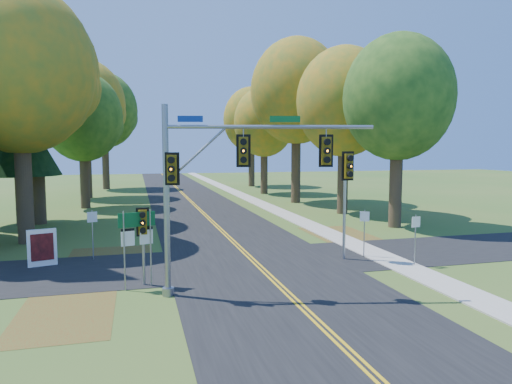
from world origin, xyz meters
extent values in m
plane|color=#305B20|center=(0.00, 0.00, 0.00)|extent=(160.00, 160.00, 0.00)
cube|color=black|center=(0.00, 0.00, 0.01)|extent=(8.00, 160.00, 0.02)
cube|color=black|center=(0.00, 2.00, 0.01)|extent=(60.00, 6.00, 0.02)
cube|color=gold|center=(-0.10, 0.00, 0.03)|extent=(0.10, 160.00, 0.01)
cube|color=gold|center=(0.10, 0.00, 0.03)|extent=(0.10, 160.00, 0.01)
cube|color=#9E998E|center=(6.20, 0.00, 0.03)|extent=(1.60, 160.00, 0.06)
cube|color=brown|center=(-6.50, 4.00, 0.01)|extent=(4.00, 6.00, 0.00)
cube|color=brown|center=(6.80, 6.00, 0.01)|extent=(3.50, 8.00, 0.00)
cube|color=brown|center=(-7.50, -3.00, 0.01)|extent=(3.00, 5.00, 0.00)
cylinder|color=#38281C|center=(-11.20, 9.30, 3.38)|extent=(0.86, 0.86, 6.75)
ellipsoid|color=#BF7C19|center=(-11.20, 9.30, 9.55)|extent=(8.00, 8.00, 9.20)
sphere|color=#BF7C19|center=(-9.60, 10.50, 8.75)|extent=(4.80, 4.80, 4.80)
cylinder|color=#38281C|center=(11.50, 8.70, 3.04)|extent=(0.83, 0.83, 6.08)
ellipsoid|color=#517925|center=(11.50, 8.70, 8.60)|extent=(7.20, 7.20, 8.28)
sphere|color=#517925|center=(12.94, 9.78, 7.88)|extent=(4.32, 4.32, 4.32)
sphere|color=#517925|center=(10.24, 7.98, 9.32)|extent=(3.96, 3.96, 3.96)
cylinder|color=#38281C|center=(-11.80, 16.20, 3.71)|extent=(0.89, 0.89, 7.42)
ellipsoid|color=#BF7C19|center=(-11.80, 16.20, 10.43)|extent=(8.60, 8.60, 9.89)
sphere|color=#BF7C19|center=(-10.08, 17.49, 9.57)|extent=(5.16, 5.16, 5.16)
sphere|color=#BF7C19|center=(-13.30, 15.34, 11.29)|extent=(4.73, 4.73, 4.73)
cylinder|color=#38281C|center=(10.90, 15.50, 3.15)|extent=(0.84, 0.84, 6.30)
ellipsoid|color=#BF7C19|center=(10.90, 15.50, 8.96)|extent=(7.60, 7.60, 8.74)
sphere|color=#BF7C19|center=(12.42, 16.64, 8.20)|extent=(4.56, 4.56, 4.56)
sphere|color=#BF7C19|center=(9.57, 14.74, 9.72)|extent=(4.18, 4.18, 4.18)
cylinder|color=#38281C|center=(-9.60, 24.40, 2.81)|extent=(0.81, 0.81, 5.62)
ellipsoid|color=#517925|center=(-9.60, 24.40, 8.00)|extent=(6.80, 6.80, 7.82)
sphere|color=#517925|center=(-8.24, 25.42, 7.33)|extent=(4.08, 4.08, 4.08)
sphere|color=#517925|center=(-10.79, 23.72, 8.69)|extent=(3.74, 3.74, 3.74)
cylinder|color=#38281C|center=(9.80, 23.60, 3.83)|extent=(0.90, 0.90, 7.65)
ellipsoid|color=#BF7C19|center=(9.80, 23.60, 10.73)|extent=(8.80, 8.80, 10.12)
sphere|color=#BF7C19|center=(11.56, 24.92, 9.85)|extent=(5.28, 5.28, 5.28)
sphere|color=#BF7C19|center=(8.26, 22.72, 11.61)|extent=(4.84, 4.84, 4.84)
cylinder|color=#38281C|center=(-10.20, 33.10, 3.49)|extent=(0.87, 0.87, 6.98)
ellipsoid|color=#BF7C19|center=(-10.20, 33.10, 9.85)|extent=(8.20, 8.20, 9.43)
sphere|color=#BF7C19|center=(-8.56, 34.33, 9.03)|extent=(4.92, 4.92, 4.92)
sphere|color=#BF7C19|center=(-11.63, 32.28, 10.67)|extent=(4.51, 4.51, 4.51)
cylinder|color=#38281C|center=(9.20, 32.80, 2.93)|extent=(0.82, 0.82, 5.85)
ellipsoid|color=#BF7C19|center=(9.20, 32.80, 8.30)|extent=(7.00, 7.00, 8.05)
sphere|color=#BF7C19|center=(10.60, 33.85, 7.60)|extent=(4.20, 4.20, 4.20)
sphere|color=#BF7C19|center=(7.97, 32.10, 9.00)|extent=(3.85, 3.85, 3.85)
cylinder|color=#38281C|center=(-9.00, 44.00, 3.60)|extent=(0.88, 0.88, 7.20)
ellipsoid|color=#517925|center=(-9.00, 44.00, 10.14)|extent=(8.40, 8.40, 9.66)
sphere|color=#517925|center=(-7.32, 45.26, 9.30)|extent=(5.04, 5.04, 5.04)
sphere|color=#517925|center=(-10.47, 43.16, 10.98)|extent=(4.62, 4.62, 4.62)
cylinder|color=#38281C|center=(10.40, 43.50, 3.26)|extent=(0.85, 0.85, 6.53)
ellipsoid|color=#BF7C19|center=(10.40, 43.50, 9.26)|extent=(7.80, 7.80, 8.97)
sphere|color=#BF7C19|center=(11.96, 44.67, 8.47)|extent=(4.68, 4.68, 4.68)
sphere|color=#BF7C19|center=(9.04, 42.72, 10.04)|extent=(4.29, 4.29, 4.29)
cylinder|color=#38281C|center=(-13.00, 16.00, 1.71)|extent=(0.50, 0.50, 3.42)
cone|color=black|center=(-13.00, 16.00, 6.15)|extent=(5.60, 5.60, 5.45)
cone|color=black|center=(-13.00, 16.00, 10.04)|extent=(4.57, 4.57, 5.45)
cone|color=black|center=(-13.00, 16.00, 13.94)|extent=(3.55, 3.55, 5.45)
cylinder|color=gray|center=(-4.20, -2.00, 3.39)|extent=(0.21, 0.21, 6.77)
cylinder|color=gray|center=(-4.20, -2.00, 0.15)|extent=(0.43, 0.43, 0.29)
cylinder|color=gray|center=(-0.66, -2.81, 6.00)|extent=(7.10, 1.75, 0.14)
cylinder|color=gray|center=(-3.16, -2.24, 5.03)|extent=(2.15, 0.57, 2.00)
cylinder|color=gray|center=(-1.56, -2.60, 5.82)|extent=(0.04, 0.04, 0.35)
cube|color=#72590C|center=(-1.56, -2.60, 5.17)|extent=(0.39, 0.36, 0.97)
cube|color=black|center=(-1.56, -2.60, 5.17)|extent=(0.50, 0.14, 1.14)
sphere|color=orange|center=(-1.61, -2.82, 5.17)|extent=(0.17, 0.17, 0.17)
cylinder|color=black|center=(-1.61, -2.82, 5.48)|extent=(0.26, 0.20, 0.23)
cylinder|color=black|center=(-1.61, -2.82, 5.17)|extent=(0.26, 0.20, 0.23)
cylinder|color=black|center=(-1.61, -2.82, 4.86)|extent=(0.26, 0.20, 0.23)
cylinder|color=gray|center=(1.27, -3.25, 5.82)|extent=(0.04, 0.04, 0.35)
cube|color=#72590C|center=(1.27, -3.25, 5.17)|extent=(0.39, 0.36, 0.97)
cube|color=black|center=(1.27, -3.25, 5.17)|extent=(0.50, 0.14, 1.14)
sphere|color=orange|center=(1.22, -3.47, 5.17)|extent=(0.17, 0.17, 0.17)
cylinder|color=black|center=(1.22, -3.47, 5.48)|extent=(0.26, 0.20, 0.23)
cylinder|color=black|center=(1.22, -3.47, 5.17)|extent=(0.26, 0.20, 0.23)
cylinder|color=black|center=(1.22, -3.47, 4.86)|extent=(0.26, 0.20, 0.23)
cube|color=#72590C|center=(-4.00, -2.20, 4.55)|extent=(0.39, 0.36, 0.97)
cube|color=black|center=(-4.00, -2.20, 4.55)|extent=(0.50, 0.14, 1.14)
sphere|color=orange|center=(-4.05, -2.41, 4.55)|extent=(0.17, 0.17, 0.17)
cylinder|color=black|center=(-4.05, -2.41, 4.86)|extent=(0.26, 0.20, 0.23)
cylinder|color=black|center=(-4.05, -2.41, 4.55)|extent=(0.26, 0.20, 0.23)
cylinder|color=black|center=(-4.05, -2.41, 4.24)|extent=(0.26, 0.20, 0.23)
cube|color=navy|center=(-3.35, -2.19, 6.27)|extent=(0.86, 0.23, 0.21)
cube|color=#0C5926|center=(-0.15, -2.93, 6.27)|extent=(1.05, 0.28, 0.21)
cylinder|color=#999CA2|center=(4.24, 1.34, 2.51)|extent=(0.14, 0.14, 5.02)
cube|color=#72590C|center=(4.24, 1.08, 4.45)|extent=(0.39, 0.34, 1.14)
cube|color=black|center=(4.24, 1.08, 4.45)|extent=(0.59, 0.04, 1.35)
sphere|color=orange|center=(4.24, 0.82, 4.45)|extent=(0.21, 0.21, 0.21)
cylinder|color=black|center=(4.24, 0.82, 4.81)|extent=(0.27, 0.18, 0.27)
cylinder|color=black|center=(4.24, 0.82, 4.45)|extent=(0.27, 0.18, 0.27)
cylinder|color=black|center=(4.24, 0.82, 4.08)|extent=(0.27, 0.18, 0.27)
cylinder|color=gray|center=(-5.01, -0.47, 1.48)|extent=(0.11, 0.11, 2.96)
cube|color=#72590C|center=(-5.01, -0.67, 2.49)|extent=(0.32, 0.28, 0.92)
cube|color=black|center=(-5.01, -0.67, 2.49)|extent=(0.48, 0.04, 1.09)
sphere|color=orange|center=(-5.02, -0.89, 2.49)|extent=(0.17, 0.17, 0.17)
cylinder|color=black|center=(-5.02, -0.89, 2.79)|extent=(0.23, 0.15, 0.22)
cylinder|color=black|center=(-5.02, -0.89, 2.49)|extent=(0.23, 0.15, 0.22)
cylinder|color=black|center=(-5.02, -0.89, 2.20)|extent=(0.23, 0.15, 0.22)
cylinder|color=gray|center=(-5.70, -0.98, 1.48)|extent=(0.06, 0.06, 2.96)
cylinder|color=gray|center=(-4.74, -0.73, 1.48)|extent=(0.06, 0.06, 2.96)
cube|color=#0B4E24|center=(-5.23, -0.83, 2.62)|extent=(1.35, 0.39, 0.54)
cube|color=silver|center=(-5.23, -0.83, 2.62)|extent=(1.15, 0.31, 0.08)
cube|color=silver|center=(-5.56, -0.92, 1.93)|extent=(0.49, 0.16, 0.54)
cube|color=black|center=(-5.56, -0.92, 2.25)|extent=(0.48, 0.13, 0.10)
cube|color=silver|center=(-4.89, -0.74, 1.93)|extent=(0.49, 0.16, 0.54)
cube|color=black|center=(-4.89, -0.74, 2.25)|extent=(0.48, 0.13, 0.10)
cube|color=white|center=(-9.35, 3.58, 0.84)|extent=(1.21, 0.49, 1.68)
cube|color=maroon|center=(-9.32, 3.49, 0.88)|extent=(0.90, 0.27, 1.21)
cube|color=white|center=(-9.79, 3.46, 0.14)|extent=(0.09, 0.09, 0.28)
cube|color=white|center=(-8.90, 3.71, 0.14)|extent=(0.09, 0.09, 0.28)
cylinder|color=gray|center=(5.39, 1.50, 1.15)|extent=(0.05, 0.05, 2.30)
cube|color=white|center=(5.38, 1.48, 1.99)|extent=(0.42, 0.20, 0.47)
cylinder|color=gray|center=(6.77, -0.62, 1.16)|extent=(0.05, 0.05, 2.31)
cube|color=silver|center=(6.77, -0.64, 2.00)|extent=(0.44, 0.08, 0.47)
cylinder|color=gray|center=(-7.26, 4.20, 1.19)|extent=(0.05, 0.05, 2.38)
cube|color=silver|center=(-7.25, 4.18, 2.06)|extent=(0.44, 0.17, 0.49)
camera|label=1|loc=(-5.21, -18.17, 5.24)|focal=32.00mm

